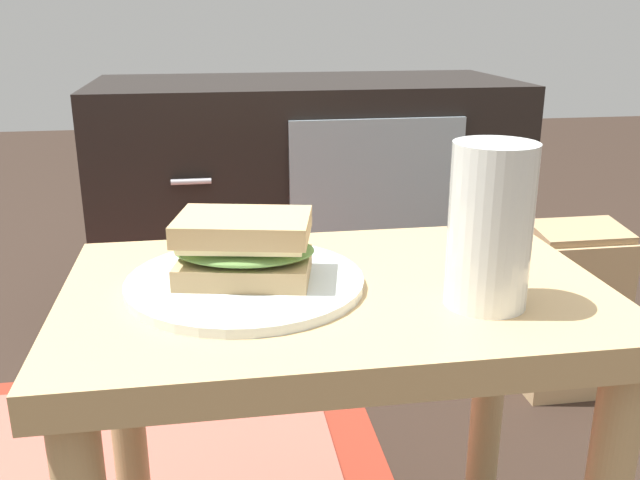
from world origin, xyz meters
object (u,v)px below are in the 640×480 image
at_px(plate, 245,282).
at_px(paper_bag, 570,311).
at_px(tv_cabinet, 306,202).
at_px(sandwich_front, 244,248).
at_px(beer_glass, 490,230).

bearing_deg(plate, paper_bag, 36.79).
bearing_deg(tv_cabinet, sandwich_front, -101.72).
relative_size(sandwich_front, paper_bag, 0.46).
bearing_deg(sandwich_front, tv_cabinet, 78.28).
height_order(sandwich_front, paper_bag, sandwich_front).
distance_m(beer_glass, paper_bag, 0.80).
xyz_separation_m(tv_cabinet, beer_glass, (0.03, -1.02, 0.24)).
distance_m(tv_cabinet, beer_glass, 1.05).
relative_size(tv_cabinet, paper_bag, 2.77).
relative_size(plate, sandwich_front, 1.53).
distance_m(plate, sandwich_front, 0.04).
xyz_separation_m(plate, beer_glass, (0.23, -0.08, 0.07)).
height_order(beer_glass, paper_bag, beer_glass).
bearing_deg(tv_cabinet, plate, -101.72).
relative_size(tv_cabinet, beer_glass, 6.07).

